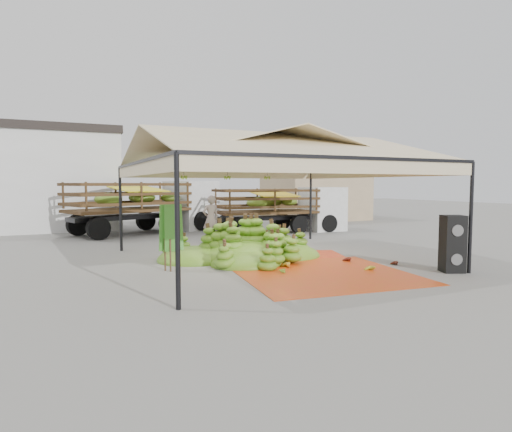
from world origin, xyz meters
name	(u,v)px	position (x,y,z in m)	size (l,w,h in m)	color
ground	(270,260)	(0.00, 0.00, 0.00)	(90.00, 90.00, 0.00)	slate
canopy_tent	(271,155)	(0.00, 0.00, 3.30)	(8.10, 8.10, 4.00)	black
building_tan	(315,189)	(10.00, 13.00, 2.07)	(6.30, 5.30, 4.10)	tan
tarp_left	(324,274)	(0.38, -2.44, 0.01)	(4.47, 4.26, 0.01)	red
tarp_right	(294,260)	(0.68, -0.33, 0.01)	(3.63, 3.81, 0.01)	#E55015
banana_heap	(245,240)	(-0.57, 0.69, 0.59)	(5.55, 4.56, 1.19)	#4A7418
hand_yellow_a	(283,264)	(-0.20, -1.23, 0.11)	(0.50, 0.41, 0.23)	gold
hand_yellow_b	(370,268)	(1.74, -2.65, 0.09)	(0.41, 0.33, 0.18)	#ADAD22
hand_red_a	(346,259)	(2.00, -1.22, 0.10)	(0.43, 0.35, 0.20)	#5A2114
hand_red_b	(393,262)	(2.94, -2.26, 0.09)	(0.39, 0.32, 0.18)	#501712
hand_green	(280,270)	(-0.62, -1.80, 0.09)	(0.38, 0.31, 0.17)	#377919
hanging_bunches	(227,178)	(-0.83, 1.58, 2.62)	(3.24, 0.24, 0.20)	#59821B
speaker_stack	(453,244)	(3.70, -3.70, 0.78)	(0.71, 0.67, 1.56)	black
banana_leaves	(178,272)	(-3.10, -0.49, 0.00)	(0.96, 1.36, 3.70)	#3B7D21
vendor	(211,219)	(-0.36, 4.69, 0.97)	(0.71, 0.47, 1.95)	gray
truck_left	(151,201)	(-1.78, 9.68, 1.58)	(7.88, 4.87, 2.56)	#4B3219
truck_right	(286,204)	(4.43, 7.04, 1.38)	(6.65, 2.59, 2.24)	#453017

